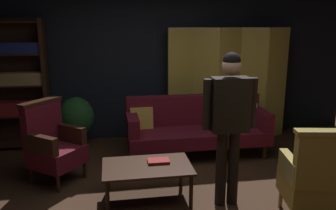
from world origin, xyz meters
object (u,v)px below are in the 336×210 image
Objects in this scene: folding_screen at (229,82)px; book_red_leather at (158,161)px; velvet_couch at (196,125)px; potted_plant at (76,120)px; standing_figure at (229,116)px; bookshelf at (18,83)px; coffee_table at (147,169)px; armchair_gilt_accent at (316,178)px; armchair_wing_left at (53,144)px.

book_red_leather is (-1.49, -1.90, -0.55)m from folding_screen.
velvet_couch is 2.49× the size of potted_plant.
standing_figure is at bearing -109.27° from folding_screen.
standing_figure is 6.86× the size of book_red_leather.
bookshelf reaches higher than coffee_table.
standing_figure is (-0.77, -2.20, 0.04)m from folding_screen.
velvet_couch is 1.25× the size of standing_figure.
velvet_couch is 8.55× the size of book_red_leather.
bookshelf is 8.27× the size of book_red_leather.
folding_screen is 1.23× the size of standing_figure.
bookshelf is at bearing 139.27° from standing_figure.
armchair_gilt_accent reaches higher than velvet_couch.
potted_plant is at bearing -16.51° from bookshelf.
bookshelf is at bearing 164.62° from velvet_couch.
armchair_gilt_accent is 1.22× the size of potted_plant.
armchair_gilt_accent is (1.61, -0.74, 0.12)m from coffee_table.
potted_plant is at bearing 79.51° from armchair_wing_left.
bookshelf is at bearing 163.49° from potted_plant.
armchair_gilt_accent reaches higher than coffee_table.
standing_figure is 0.98m from book_red_leather.
coffee_table is at bearing 164.79° from standing_figure.
potted_plant is at bearing 131.34° from standing_figure.
standing_figure is (-0.04, -1.55, 0.57)m from velvet_couch.
velvet_couch reaches higher than book_red_leather.
velvet_couch is 2.17m from armchair_gilt_accent.
standing_figure is (1.99, -0.95, 0.54)m from armchair_wing_left.
armchair_wing_left is 1.10m from potted_plant.
velvet_couch is at bearing 58.54° from book_red_leather.
book_red_leather is at bearing -27.15° from armchair_wing_left.
velvet_couch is 1.60m from coffee_table.
book_red_leather is at bearing 25.83° from coffee_table.
velvet_couch is at bearing 55.54° from coffee_table.
folding_screen reaches higher than armchair_gilt_accent.
bookshelf reaches higher than standing_figure.
armchair_gilt_accent is at bearing -71.07° from velvet_couch.
bookshelf reaches higher than potted_plant.
standing_figure is at bearing -40.73° from bookshelf.
folding_screen is 2.10× the size of coffee_table.
folding_screen is 0.99× the size of velvet_couch.
velvet_couch is at bearing 16.45° from armchair_wing_left.
folding_screen is at bearing 51.77° from book_red_leather.
armchair_gilt_accent is 0.61× the size of standing_figure.
coffee_table is at bearing 155.25° from armchair_gilt_accent.
armchair_gilt_accent reaches higher than potted_plant.
bookshelf is 2.82m from coffee_table.
book_red_leather reaches higher than coffee_table.
bookshelf is (-3.43, 0.09, 0.07)m from folding_screen.
velvet_couch is at bearing 88.59° from standing_figure.
standing_figure is 2.00× the size of potted_plant.
standing_figure reaches higher than velvet_couch.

